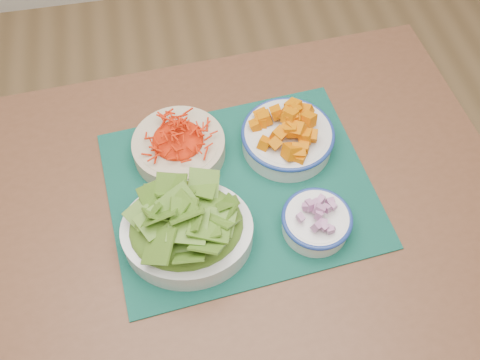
# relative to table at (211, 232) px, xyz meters

# --- Properties ---
(table) EXTENTS (1.27, 0.89, 0.75)m
(table) POSITION_rel_table_xyz_m (0.00, 0.00, 0.00)
(table) COLOR brown
(table) RESTS_ON ground
(placemat) EXTENTS (0.56, 0.47, 0.00)m
(placemat) POSITION_rel_table_xyz_m (0.07, 0.04, 0.10)
(placemat) COLOR #07332A
(placemat) RESTS_ON table
(carrot_bowl) EXTENTS (0.19, 0.19, 0.07)m
(carrot_bowl) POSITION_rel_table_xyz_m (-0.04, 0.15, 0.13)
(carrot_bowl) COLOR beige
(carrot_bowl) RESTS_ON placemat
(squash_bowl) EXTENTS (0.25, 0.25, 0.10)m
(squash_bowl) POSITION_rel_table_xyz_m (0.19, 0.12, 0.15)
(squash_bowl) COLOR silver
(squash_bowl) RESTS_ON placemat
(lettuce_bowl) EXTENTS (0.27, 0.24, 0.11)m
(lettuce_bowl) POSITION_rel_table_xyz_m (-0.05, -0.06, 0.15)
(lettuce_bowl) COLOR silver
(lettuce_bowl) RESTS_ON placemat
(onion_bowl) EXTENTS (0.14, 0.14, 0.07)m
(onion_bowl) POSITION_rel_table_xyz_m (0.19, -0.08, 0.13)
(onion_bowl) COLOR white
(onion_bowl) RESTS_ON placemat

